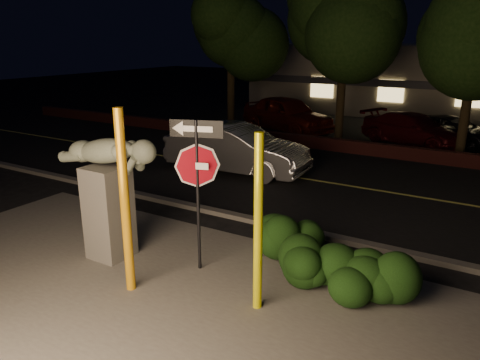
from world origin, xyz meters
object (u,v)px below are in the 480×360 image
Objects in this scene: yellow_pole_right at (258,225)px; signpost at (197,166)px; parked_car_red at (287,114)px; silver_sedan at (236,149)px; sculpture at (108,183)px; parked_car_darkred at (414,130)px; yellow_pole_left at (125,204)px; parked_car_dark at (451,131)px.

signpost is at bearing 159.05° from yellow_pole_right.
parked_car_red is (-6.38, 14.49, -0.66)m from yellow_pole_right.
sculpture is at bearing -172.76° from silver_sedan.
parked_car_red reaches higher than silver_sedan.
yellow_pole_right is 0.61× the size of parked_car_red.
silver_sedan is at bearing 172.50° from parked_car_darkred.
yellow_pole_left is 1.27× the size of sculpture.
yellow_pole_right is 0.66× the size of parked_car_darkred.
sculpture is 0.57× the size of parked_car_darkred.
signpost is 14.70m from parked_car_red.
sculpture is (-1.24, 0.79, -0.05)m from yellow_pole_left.
signpost is 0.66× the size of parked_car_dark.
yellow_pole_left is 0.68× the size of silver_sedan.
yellow_pole_right reaches higher than silver_sedan.
silver_sedan reaches higher than parked_car_dark.
silver_sedan is (-2.41, 7.64, -0.85)m from yellow_pole_left.
parked_car_dark is (5.65, 8.06, -0.19)m from silver_sedan.
silver_sedan is at bearing 107.55° from yellow_pole_left.
yellow_pole_right reaches higher than parked_car_darkred.
yellow_pole_left is at bearing -32.54° from sculpture.
yellow_pole_left is 0.66× the size of parked_car_red.
yellow_pole_right is at bearing -40.20° from signpost.
parked_car_dark is at bearing 86.30° from yellow_pole_right.
parked_car_red is (-2.87, 14.35, -0.76)m from sculpture.
signpost is 1.14× the size of sculpture.
silver_sedan is 0.98× the size of parked_car_red.
yellow_pole_left is 1.12× the size of signpost.
sculpture reaches higher than parked_car_darkred.
signpost is 0.60× the size of parked_car_red.
parked_car_red is at bearing 101.38° from sculpture.
silver_sedan is at bearing -145.72° from parked_car_red.
signpost is at bearing 64.54° from yellow_pole_left.
parked_car_red is 5.97m from parked_car_darkred.
parked_car_dark is (0.97, 15.05, -0.89)m from yellow_pole_right.
parked_car_dark is (7.35, 0.55, -0.23)m from parked_car_red.
yellow_pole_right is at bearing 16.09° from yellow_pole_left.
sculpture is at bearing 175.60° from signpost.
silver_sedan is 7.70m from parked_car_red.
parked_car_darkred is (4.27, 7.45, -0.14)m from silver_sedan.
yellow_pole_left reaches higher than yellow_pole_right.
parked_car_red is at bearing 112.37° from parked_car_dark.
signpost is 0.61× the size of silver_sedan.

